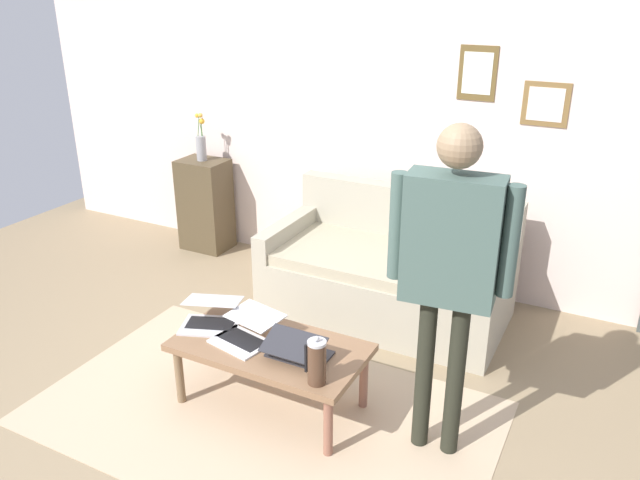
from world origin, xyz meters
TOP-DOWN VIEW (x-y plane):
  - ground_plane at (0.00, 0.00)m, footprint 7.68×7.68m
  - area_rug at (-0.03, -0.10)m, footprint 2.58×1.54m
  - back_wall at (-0.00, -2.20)m, footprint 7.04×0.11m
  - couch at (-0.21, -1.54)m, footprint 1.71×0.90m
  - coffee_table at (-0.03, -0.20)m, footprint 1.09×0.57m
  - laptop_left at (0.12, -0.18)m, footprint 0.38×0.41m
  - laptop_center at (-0.23, -0.16)m, footprint 0.34×0.27m
  - laptop_right at (0.40, -0.24)m, footprint 0.43×0.43m
  - french_press at (-0.43, -0.01)m, footprint 0.12×0.10m
  - side_shelf at (1.72, -1.93)m, footprint 0.42×0.32m
  - flower_vase at (1.72, -1.93)m, footprint 0.09×0.09m
  - person_standing at (-0.99, -0.30)m, footprint 0.61×0.24m

SIDE VIEW (x-z plane):
  - ground_plane at x=0.00m, z-range 0.00..0.00m
  - area_rug at x=-0.03m, z-range 0.00..0.01m
  - couch at x=-0.21m, z-range -0.13..0.75m
  - coffee_table at x=-0.03m, z-range 0.16..0.56m
  - side_shelf at x=1.72m, z-range 0.00..0.83m
  - laptop_center at x=-0.23m, z-range 0.38..0.52m
  - laptop_left at x=0.12m, z-range 0.39..0.52m
  - laptop_right at x=0.40m, z-range 0.38..0.53m
  - french_press at x=-0.43m, z-range 0.39..0.67m
  - flower_vase at x=1.72m, z-range 0.76..1.19m
  - person_standing at x=-0.99m, z-range 0.24..1.98m
  - back_wall at x=0.00m, z-range 0.00..2.70m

